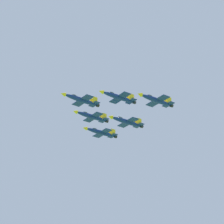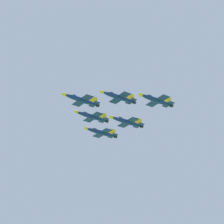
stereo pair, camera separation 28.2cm
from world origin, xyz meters
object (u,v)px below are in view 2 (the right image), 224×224
(jet_left_outer, at_px, (156,100))
(jet_right_outer, at_px, (101,132))
(jet_left_wingman, at_px, (118,97))
(jet_right_wingman, at_px, (92,116))
(jet_lead, at_px, (81,100))
(jet_slot_rear, at_px, (127,122))

(jet_left_outer, height_order, jet_right_outer, jet_left_outer)
(jet_left_wingman, distance_m, jet_right_wingman, 20.68)
(jet_left_wingman, bearing_deg, jet_left_outer, 140.68)
(jet_left_wingman, height_order, jet_right_outer, jet_left_wingman)
(jet_left_outer, bearing_deg, jet_lead, -40.86)
(jet_lead, distance_m, jet_left_wingman, 15.95)
(jet_right_outer, height_order, jet_slot_rear, jet_right_outer)
(jet_lead, relative_size, jet_left_wingman, 1.01)
(jet_left_wingman, distance_m, jet_slot_rear, 16.53)
(jet_lead, bearing_deg, jet_right_wingman, -140.77)
(jet_right_outer, bearing_deg, jet_left_outer, 90.41)
(jet_lead, height_order, jet_right_wingman, jet_lead)
(jet_lead, xyz_separation_m, jet_left_outer, (-31.36, 5.71, -1.53))
(jet_lead, bearing_deg, jet_left_outer, 138.50)
(jet_right_outer, bearing_deg, jet_lead, 40.77)
(jet_left_wingman, height_order, jet_slot_rear, jet_left_wingman)
(jet_lead, distance_m, jet_right_wingman, 15.95)
(jet_left_wingman, xyz_separation_m, jet_right_wingman, (10.34, -17.87, -1.15))
(jet_lead, bearing_deg, jet_left_wingman, 138.51)
(jet_lead, xyz_separation_m, jet_right_outer, (-10.69, -30.04, -1.76))
(jet_right_outer, bearing_deg, jet_slot_rear, 90.41)
(jet_lead, distance_m, jet_right_outer, 31.93)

